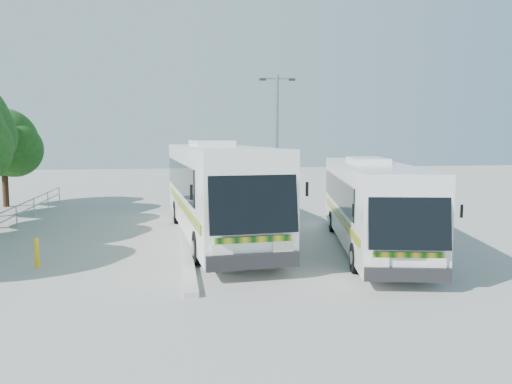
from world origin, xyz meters
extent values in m
plane|color=gray|center=(0.00, 0.00, 0.00)|extent=(100.00, 100.00, 0.00)
cube|color=#B2B2AD|center=(-2.30, 2.00, 0.07)|extent=(0.40, 16.00, 0.15)
cylinder|color=gray|center=(-10.00, 4.00, 0.95)|extent=(0.06, 22.00, 0.06)
cylinder|color=gray|center=(-10.00, 4.00, 0.55)|extent=(0.06, 22.00, 0.06)
cylinder|color=gray|center=(-10.00, 14.00, 0.50)|extent=(0.06, 0.06, 1.00)
cylinder|color=#382314|center=(-12.70, 13.30, 1.39)|extent=(0.36, 0.36, 2.77)
sphere|color=#193B10|center=(-12.70, 13.30, 3.91)|extent=(4.03, 4.03, 4.03)
sphere|color=#193B10|center=(-11.94, 12.80, 3.46)|extent=(3.28, 3.28, 3.28)
cube|color=white|center=(-1.00, 1.93, 2.10)|extent=(3.80, 13.60, 3.41)
cube|color=black|center=(-0.49, -4.80, 2.52)|extent=(2.60, 0.70, 2.17)
cube|color=black|center=(-2.47, 2.49, 2.52)|extent=(0.87, 10.72, 1.23)
cube|color=black|center=(0.37, 2.70, 2.52)|extent=(0.87, 10.72, 1.23)
cube|color=#0A4C10|center=(-2.40, 1.48, 1.45)|extent=(0.91, 11.61, 0.31)
cylinder|color=black|center=(-1.93, -2.52, 0.56)|extent=(0.42, 1.14, 1.12)
cylinder|color=black|center=(0.59, -2.33, 0.56)|extent=(0.42, 1.14, 1.12)
cylinder|color=black|center=(-2.55, 5.62, 0.56)|extent=(0.42, 1.14, 1.12)
cylinder|color=black|center=(-0.03, 5.81, 0.56)|extent=(0.42, 1.14, 1.12)
cube|color=silver|center=(4.60, -0.99, 1.76)|extent=(4.67, 11.48, 2.86)
cube|color=black|center=(3.40, -6.51, 2.11)|extent=(2.20, 0.88, 1.82)
cube|color=black|center=(3.56, -0.19, 2.11)|extent=(1.96, 8.79, 1.03)
cube|color=black|center=(5.88, -0.69, 2.11)|extent=(1.96, 8.79, 1.03)
cube|color=#0C510B|center=(3.37, -1.01, 1.22)|extent=(2.10, 9.52, 0.26)
cylinder|color=black|center=(2.79, -4.33, 0.47)|extent=(0.47, 0.97, 0.94)
cylinder|color=black|center=(4.86, -4.78, 0.47)|extent=(0.47, 0.97, 0.94)
cylinder|color=black|center=(4.24, 2.35, 0.47)|extent=(0.47, 0.97, 0.94)
cylinder|color=black|center=(6.31, 1.90, 0.47)|extent=(0.47, 0.97, 0.94)
cylinder|color=gray|center=(2.37, 5.55, 3.60)|extent=(0.16, 0.16, 7.19)
cylinder|color=gray|center=(2.37, 5.55, 7.01)|extent=(1.44, 0.24, 0.07)
cube|color=black|center=(1.66, 5.64, 6.97)|extent=(0.33, 0.20, 0.11)
cube|color=black|center=(3.08, 5.47, 6.97)|extent=(0.33, 0.20, 0.11)
cylinder|color=#E7AE0D|center=(-7.04, -2.15, 0.49)|extent=(0.17, 0.17, 0.98)
camera|label=1|loc=(-2.71, -18.63, 4.14)|focal=35.00mm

